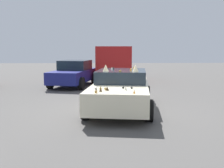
{
  "coord_description": "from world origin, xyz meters",
  "views": [
    {
      "loc": [
        -9.05,
        0.56,
        2.11
      ],
      "look_at": [
        0.0,
        0.3,
        0.9
      ],
      "focal_mm": 42.46,
      "sensor_mm": 36.0,
      "label": 1
    }
  ],
  "objects": [
    {
      "name": "ground_plane",
      "position": [
        0.0,
        0.0,
        0.0
      ],
      "size": [
        60.0,
        60.0,
        0.0
      ],
      "primitive_type": "plane",
      "color": "#514F4C"
    },
    {
      "name": "art_car_decorated",
      "position": [
        0.09,
        -0.01,
        0.69
      ],
      "size": [
        4.81,
        2.56,
        1.57
      ],
      "rotation": [
        0.0,
        0.0,
        3.01
      ],
      "color": "beige",
      "rests_on": "ground"
    },
    {
      "name": "parked_van_row_back_center",
      "position": [
        8.43,
        -0.12,
        1.26
      ],
      "size": [
        5.14,
        2.6,
        2.24
      ],
      "rotation": [
        0.0,
        0.0,
        3.07
      ],
      "color": "#B21919",
      "rests_on": "ground"
    },
    {
      "name": "parked_sedan_near_left",
      "position": [
        5.97,
        2.3,
        0.72
      ],
      "size": [
        4.3,
        2.62,
        1.45
      ],
      "rotation": [
        0.0,
        0.0,
        2.91
      ],
      "color": "navy",
      "rests_on": "ground"
    }
  ]
}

